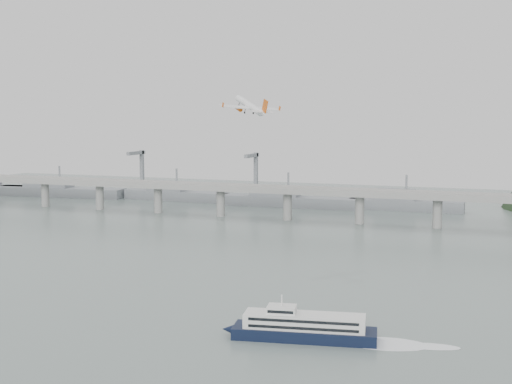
% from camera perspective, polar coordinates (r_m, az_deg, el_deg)
% --- Properties ---
extents(ground, '(900.00, 900.00, 0.00)m').
position_cam_1_polar(ground, '(277.54, -3.96, -8.62)').
color(ground, slate).
rests_on(ground, ground).
extents(bridge, '(800.00, 22.00, 23.90)m').
position_cam_1_polar(bridge, '(461.31, 6.08, -0.34)').
color(bridge, gray).
rests_on(bridge, ground).
extents(distant_fleet, '(453.00, 60.90, 40.00)m').
position_cam_1_polar(distant_fleet, '(578.15, -7.31, -0.12)').
color(distant_fleet, slate).
rests_on(distant_fleet, ground).
extents(ferry, '(76.05, 22.67, 14.41)m').
position_cam_1_polar(ferry, '(225.39, 4.05, -11.19)').
color(ferry, black).
rests_on(ferry, ground).
extents(airliner, '(29.32, 28.30, 13.33)m').
position_cam_1_polar(airliner, '(350.47, -0.49, 7.17)').
color(airliner, white).
rests_on(airliner, ground).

